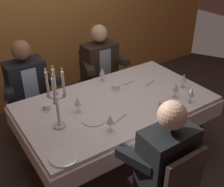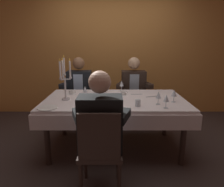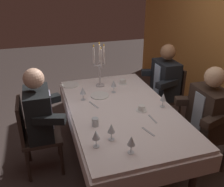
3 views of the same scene
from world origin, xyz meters
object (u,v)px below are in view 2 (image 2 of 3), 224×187
Objects in this scene: dinner_plate_0 at (88,101)px; wine_glass_5 at (167,99)px; wine_glass_4 at (89,97)px; seated_diner_2 at (134,86)px; wine_glass_1 at (86,89)px; dining_table at (115,107)px; seated_diner_0 at (80,86)px; wine_glass_0 at (175,93)px; wine_glass_2 at (159,95)px; coffee_cup_1 at (72,92)px; dinner_plate_1 at (48,108)px; water_tumbler_0 at (138,103)px; candelabra at (65,80)px; wine_glass_3 at (122,84)px; coffee_cup_0 at (124,93)px; seated_diner_1 at (101,123)px.

wine_glass_5 is at bearing -16.33° from dinner_plate_0.
seated_diner_2 reaches higher than wine_glass_4.
seated_diner_2 is at bearing 100.59° from wine_glass_5.
dining_table is at bearing -6.00° from wine_glass_1.
dinner_plate_0 is 0.18× the size of seated_diner_0.
wine_glass_0 is at bearing -13.18° from dining_table.
wine_glass_1 is 0.13× the size of seated_diner_2.
wine_glass_2 reaches higher than coffee_cup_1.
water_tumbler_0 reaches higher than dinner_plate_1.
dinner_plate_1 is 1.58m from wine_glass_0.
water_tumbler_0 is at bearing -159.13° from wine_glass_0.
wine_glass_2 is 1.00× the size of wine_glass_4.
candelabra is 0.94m from wine_glass_3.
wine_glass_4 is (0.34, -0.29, -0.15)m from candelabra.
wine_glass_3 is 1.00× the size of wine_glass_5.
dinner_plate_1 is at bearing -145.36° from coffee_cup_0.
wine_glass_0 and wine_glass_4 have the same top height.
wine_glass_0 and wine_glass_3 have the same top height.
wine_glass_5 is (0.59, -0.43, 0.23)m from dining_table.
seated_diner_2 is (0.97, 0.00, 0.00)m from seated_diner_0.
coffee_cup_0 is (0.12, 0.19, 0.15)m from dining_table.
coffee_cup_0 is (-0.63, 0.37, -0.09)m from wine_glass_0.
dinner_plate_0 is 1.00m from wine_glass_5.
coffee_cup_0 is (0.92, 0.63, 0.02)m from dinner_plate_1.
seated_diner_2 is at bearing 68.67° from dining_table.
wine_glass_2 reaches higher than dinner_plate_0.
water_tumbler_0 is 0.57m from coffee_cup_0.
dinner_plate_0 is 0.77m from wine_glass_3.
dinner_plate_0 is 1.35× the size of wine_glass_5.
wine_glass_5 is at bearing -79.41° from seated_diner_2.
dinner_plate_1 is 1.73× the size of coffee_cup_0.
seated_diner_1 is at bearing -138.39° from wine_glass_2.
dining_table is 0.54m from wine_glass_4.
candelabra reaches higher than wine_glass_4.
wine_glass_5 is at bearing -61.40° from wine_glass_3.
coffee_cup_0 is at bearing -107.71° from seated_diner_2.
wine_glass_2 is 0.16m from wine_glass_5.
seated_diner_1 reaches higher than wine_glass_2.
coffee_cup_1 is at bearing 138.50° from wine_glass_1.
wine_glass_5 reaches higher than dining_table.
seated_diner_2 is (-0.25, 1.32, -0.12)m from wine_glass_5.
dinner_plate_0 is at bearing -15.63° from candelabra.
candelabra is 1.41m from seated_diner_2.
dinner_plate_0 is 0.97× the size of dinner_plate_1.
candelabra is at bearing 163.84° from wine_glass_5.
wine_glass_1 is 0.13× the size of seated_diner_1.
wine_glass_1 reaches higher than dining_table.
wine_glass_3 is 1.24× the size of coffee_cup_0.
wine_glass_2 and wine_glass_5 have the same top height.
coffee_cup_1 is at bearing 117.86° from wine_glass_4.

